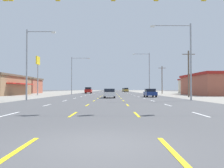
{
  "coord_description": "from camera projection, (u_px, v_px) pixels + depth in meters",
  "views": [
    {
      "loc": [
        0.4,
        -5.87,
        1.4
      ],
      "look_at": [
        0.68,
        78.37,
        3.23
      ],
      "focal_mm": 37.52,
      "sensor_mm": 36.0,
      "label": 1
    }
  ],
  "objects": [
    {
      "name": "pole_sign_left_row_1",
      "position": [
        37.0,
        65.0,
        52.9
      ],
      "size": [
        0.24,
        2.25,
        8.8
      ],
      "color": "gray",
      "rests_on": "ground"
    },
    {
      "name": "storefront_right_row_1",
      "position": [
        215.0,
        84.0,
        54.01
      ],
      "size": [
        11.79,
        18.31,
        4.92
      ],
      "color": "#A35642",
      "rests_on": "ground"
    },
    {
      "name": "sedan_center_turn_nearest",
      "position": [
        109.0,
        93.0,
        37.15
      ],
      "size": [
        1.8,
        4.5,
        1.46
      ],
      "color": "white",
      "rests_on": "ground"
    },
    {
      "name": "suv_far_right_farthest",
      "position": [
        123.0,
        90.0,
        133.02
      ],
      "size": [
        1.98,
        4.9,
        1.98
      ],
      "color": "#B28C33",
      "rests_on": "ground"
    },
    {
      "name": "streetlight_left_row_0",
      "position": [
        29.0,
        59.0,
        28.86
      ],
      "size": [
        3.65,
        0.26,
        8.79
      ],
      "color": "gray",
      "rests_on": "ground"
    },
    {
      "name": "suv_far_left_mid",
      "position": [
        88.0,
        90.0,
        74.27
      ],
      "size": [
        1.98,
        4.9,
        1.98
      ],
      "color": "red",
      "rests_on": "ground"
    },
    {
      "name": "streetlight_left_row_1",
      "position": [
        73.0,
        72.0,
        60.97
      ],
      "size": [
        4.92,
        0.26,
        9.75
      ],
      "color": "gray",
      "rests_on": "ground"
    },
    {
      "name": "sedan_far_right_near",
      "position": [
        149.0,
        93.0,
        41.15
      ],
      "size": [
        1.8,
        4.5,
        1.46
      ],
      "color": "navy",
      "rests_on": "ground"
    },
    {
      "name": "lot_apron_right",
      "position": [
        190.0,
        94.0,
        71.91
      ],
      "size": [
        28.0,
        440.0,
        0.01
      ],
      "primitive_type": "cube",
      "color": "gray",
      "rests_on": "ground"
    },
    {
      "name": "ground_plane",
      "position": [
        110.0,
        94.0,
        71.82
      ],
      "size": [
        572.0,
        572.0,
        0.0
      ],
      "primitive_type": "plane",
      "color": "#4C4C4F"
    },
    {
      "name": "suv_far_right_far",
      "position": [
        125.0,
        90.0,
        109.42
      ],
      "size": [
        1.98,
        4.9,
        1.98
      ],
      "color": "#B28C33",
      "rests_on": "ground"
    },
    {
      "name": "streetlight_right_row_1",
      "position": [
        147.0,
        71.0,
        61.05
      ],
      "size": [
        4.43,
        0.26,
        10.85
      ],
      "color": "gray",
      "rests_on": "ground"
    },
    {
      "name": "hatchback_far_right_farther",
      "position": [
        124.0,
        90.0,
        121.36
      ],
      "size": [
        1.72,
        3.9,
        1.54
      ],
      "color": "#235B2D",
      "rests_on": "ground"
    },
    {
      "name": "signal_span_wire",
      "position": [
        101.0,
        22.0,
        15.85
      ],
      "size": [
        26.0,
        0.53,
        9.95
      ],
      "color": "brown",
      "rests_on": "ground"
    },
    {
      "name": "lot_apron_left",
      "position": [
        29.0,
        94.0,
        71.74
      ],
      "size": [
        28.0,
        440.0,
        0.01
      ],
      "primitive_type": "cube",
      "color": "gray",
      "rests_on": "ground"
    },
    {
      "name": "utility_pole_right_row_1",
      "position": [
        161.0,
        79.0,
        71.02
      ],
      "size": [
        2.2,
        0.26,
        8.4
      ],
      "color": "brown",
      "rests_on": "ground"
    },
    {
      "name": "sedan_center_turn_midfar",
      "position": [
        110.0,
        91.0,
        88.95
      ],
      "size": [
        1.8,
        4.5,
        1.46
      ],
      "color": "#235B2D",
      "rests_on": "ground"
    },
    {
      "name": "lane_markings",
      "position": [
        110.0,
        92.0,
        110.32
      ],
      "size": [
        10.64,
        227.6,
        0.01
      ],
      "color": "white",
      "rests_on": "ground"
    },
    {
      "name": "utility_pole_right_row_0",
      "position": [
        188.0,
        73.0,
        40.55
      ],
      "size": [
        2.2,
        0.26,
        8.05
      ],
      "color": "brown",
      "rests_on": "ground"
    },
    {
      "name": "storefront_right_row_2",
      "position": [
        198.0,
        86.0,
        75.01
      ],
      "size": [
        9.22,
        16.61,
        4.92
      ],
      "color": "beige",
      "rests_on": "ground"
    },
    {
      "name": "streetlight_right_row_0",
      "position": [
        185.0,
        55.0,
        28.93
      ],
      "size": [
        5.1,
        0.26,
        9.54
      ],
      "color": "gray",
      "rests_on": "ground"
    },
    {
      "name": "storefront_left_row_2",
      "position": [
        18.0,
        86.0,
        78.24
      ],
      "size": [
        13.36,
        11.02,
        5.07
      ],
      "color": "#A35642",
      "rests_on": "ground"
    }
  ]
}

